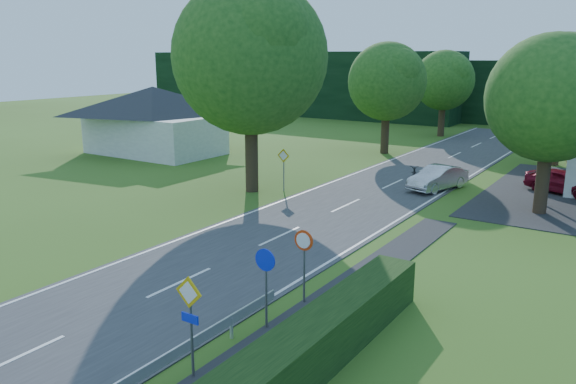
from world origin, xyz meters
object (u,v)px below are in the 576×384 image
Objects in this scene: parasol at (573,173)px; streetlight at (546,118)px; moving_car at (438,178)px; motorcycle at (414,172)px; parked_car_red at (562,181)px.

streetlight is at bearing -105.70° from parasol.
motorcycle is at bearing 152.73° from moving_car.
parasol is (1.08, 3.85, -3.41)m from streetlight.
moving_car is at bearing -149.37° from parasol.
motorcycle is 0.74× the size of parasol.
motorcycle is 8.31m from parked_car_red.
moving_car is at bearing -62.62° from motorcycle.
parasol is at bearing 74.30° from streetlight.
streetlight is 1.95× the size of moving_car.
streetlight is at bearing -34.56° from motorcycle.
parasol reaches higher than parked_car_red.
parked_car_red is (0.71, 3.00, -3.75)m from streetlight.
parasol is at bearing 47.13° from moving_car.
parked_car_red is at bearing -113.53° from parasol.
moving_car is at bearing 135.36° from parked_car_red.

